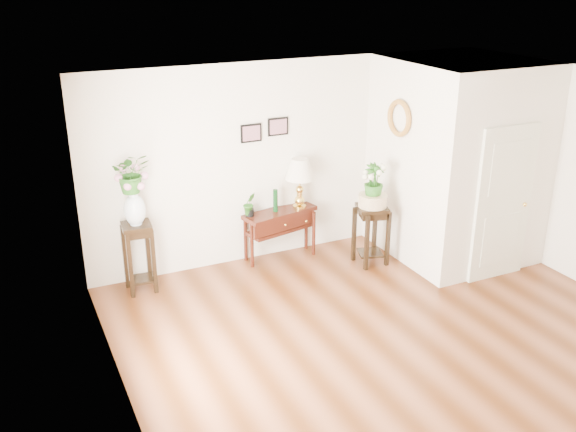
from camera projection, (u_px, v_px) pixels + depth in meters
floor at (398, 339)px, 7.29m from camera, size 6.00×5.50×0.02m
ceiling at (416, 93)px, 6.27m from camera, size 6.00×5.50×0.02m
wall_back at (294, 159)px, 9.10m from camera, size 6.00×0.02×2.80m
wall_left at (120, 281)px, 5.59m from camera, size 0.02×5.50×2.80m
partition at (456, 159)px, 9.11m from camera, size 1.80×1.95×2.80m
door at (503, 204)px, 8.39m from camera, size 0.90×0.05×2.10m
art_print_left at (251, 133)px, 8.66m from camera, size 0.30×0.02×0.25m
art_print_right at (278, 127)px, 8.80m from camera, size 0.30×0.02×0.25m
wall_ornament at (399, 118)px, 8.60m from camera, size 0.07×0.51×0.51m
console_table at (280, 234)px, 9.21m from camera, size 1.14×0.59×0.73m
table_lamp at (300, 184)px, 9.07m from camera, size 0.56×0.56×0.74m
green_vase at (275, 200)px, 8.98m from camera, size 0.07×0.07×0.32m
potted_plant at (249, 205)px, 8.83m from camera, size 0.19×0.16×0.32m
plant_stand_a at (139, 257)px, 8.24m from camera, size 0.39×0.39×0.93m
porcelain_vase at (134, 207)px, 7.98m from camera, size 0.29×0.29×0.47m
lily_arrangement at (131, 175)px, 7.83m from camera, size 0.49×0.44×0.51m
plant_stand_b at (371, 235)px, 9.02m from camera, size 0.51×0.51×0.86m
ceramic_bowl at (373, 201)px, 8.83m from camera, size 0.52×0.52×0.18m
narcissus at (374, 181)px, 8.72m from camera, size 0.28×0.28×0.49m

